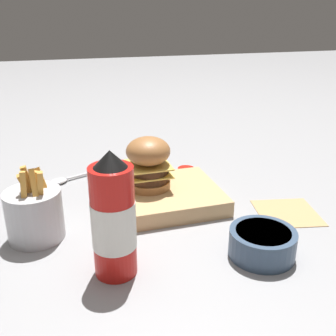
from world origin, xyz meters
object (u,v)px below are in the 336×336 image
Objects in this scene: side_bowl at (262,242)px; spoon at (68,179)px; serving_board at (168,196)px; burger at (148,162)px; ketchup_bottle at (113,220)px; fries_basket at (35,212)px.

spoon is at bearing 125.44° from side_bowl.
burger is at bearing 150.82° from serving_board.
ketchup_bottle is at bearing 75.89° from spoon.
burger reaches higher than fries_basket.
serving_board is at bearing -29.18° from burger.
spoon is at bearing 74.10° from fries_basket.
fries_basket is (-0.24, -0.08, -0.04)m from burger.
side_bowl is at bearing -62.31° from burger.
fries_basket reaches higher than spoon.
ketchup_bottle reaches higher than fries_basket.
ketchup_bottle is 1.24× the size of spoon.
burger is 0.79× the size of fries_basket.
serving_board is 0.29m from spoon.
fries_basket is 0.85× the size of spoon.
side_bowl is (0.10, -0.24, 0.01)m from serving_board.
serving_board is at bearing 12.07° from fries_basket.
ketchup_bottle is 0.42m from spoon.
fries_basket reaches higher than side_bowl.
ketchup_bottle is (-0.12, -0.24, 0.00)m from burger.
spoon is (-0.17, 0.17, -0.09)m from burger.
serving_board is 0.09m from burger.
serving_board is at bearing 115.72° from spoon.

